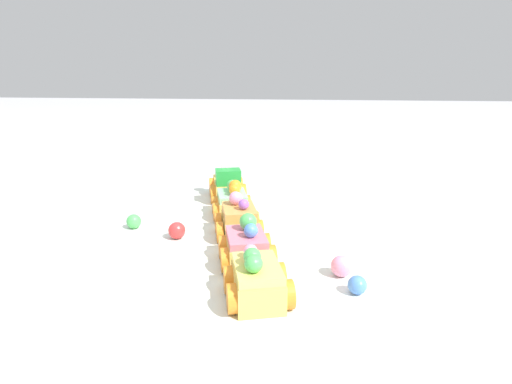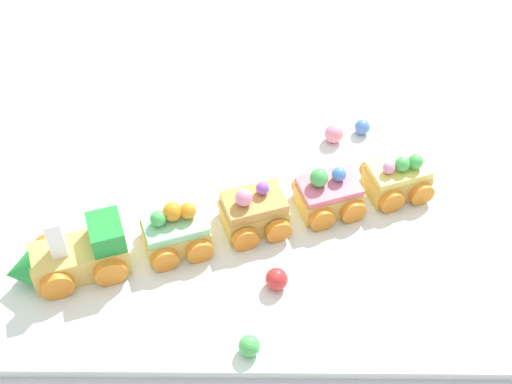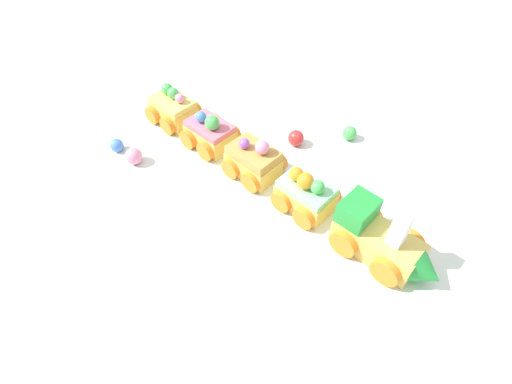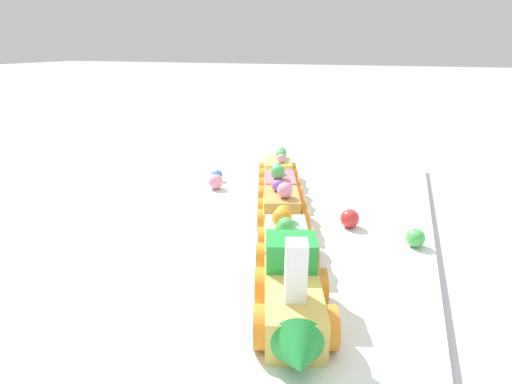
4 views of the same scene
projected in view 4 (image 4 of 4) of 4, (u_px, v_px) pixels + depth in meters
ground_plane at (273, 244)px, 0.51m from camera, size 10.00×10.00×0.00m
display_board at (273, 240)px, 0.51m from camera, size 0.80×0.38×0.01m
cake_train_locomotive at (293, 303)px, 0.33m from camera, size 0.14×0.09×0.09m
cake_car_mint at (286, 242)px, 0.44m from camera, size 0.09×0.08×0.06m
cake_car_caramel at (282, 210)px, 0.53m from camera, size 0.09×0.08×0.06m
cake_car_strawberry at (279, 187)px, 0.61m from camera, size 0.09×0.08×0.06m
cake_car_lemon at (278, 170)px, 0.70m from camera, size 0.09×0.08×0.06m
gumball_red at (350, 218)px, 0.53m from camera, size 0.02×0.02×0.02m
gumball_green at (415, 238)px, 0.48m from camera, size 0.02×0.02×0.02m
gumball_pink at (216, 182)px, 0.67m from camera, size 0.03×0.03×0.03m
gumball_blue at (217, 175)px, 0.71m from camera, size 0.02×0.02×0.02m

